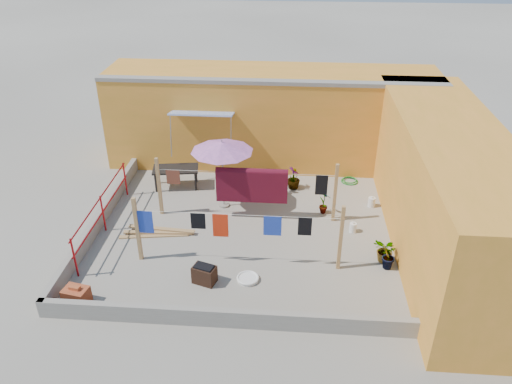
# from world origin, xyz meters

# --- Properties ---
(ground) EXTENTS (80.00, 80.00, 0.00)m
(ground) POSITION_xyz_m (0.00, 0.00, 0.00)
(ground) COLOR #9E998E
(ground) RESTS_ON ground
(wall_back) EXTENTS (11.00, 3.27, 3.21)m
(wall_back) POSITION_xyz_m (0.50, 4.69, 1.61)
(wall_back) COLOR orange
(wall_back) RESTS_ON ground
(wall_right) EXTENTS (2.40, 9.00, 3.20)m
(wall_right) POSITION_xyz_m (5.20, 0.00, 1.60)
(wall_right) COLOR orange
(wall_right) RESTS_ON ground
(parapet_front) EXTENTS (8.30, 0.16, 0.44)m
(parapet_front) POSITION_xyz_m (0.00, -3.58, 0.22)
(parapet_front) COLOR gray
(parapet_front) RESTS_ON ground
(parapet_left) EXTENTS (0.16, 7.30, 0.44)m
(parapet_left) POSITION_xyz_m (-4.08, 0.00, 0.22)
(parapet_left) COLOR gray
(parapet_left) RESTS_ON ground
(red_railing) EXTENTS (0.05, 4.20, 1.10)m
(red_railing) POSITION_xyz_m (-3.85, -0.20, 0.72)
(red_railing) COLOR #A41016
(red_railing) RESTS_ON ground
(clothesline_rig) EXTENTS (5.09, 2.35, 1.80)m
(clothesline_rig) POSITION_xyz_m (0.12, 0.58, 1.02)
(clothesline_rig) COLOR tan
(clothesline_rig) RESTS_ON ground
(patio_umbrella) EXTENTS (1.83, 1.83, 2.16)m
(patio_umbrella) POSITION_xyz_m (-0.73, 1.37, 1.94)
(patio_umbrella) COLOR gray
(patio_umbrella) RESTS_ON ground
(outdoor_table) EXTENTS (1.52, 0.92, 0.67)m
(outdoor_table) POSITION_xyz_m (-2.41, 2.43, 0.60)
(outdoor_table) COLOR black
(outdoor_table) RESTS_ON ground
(brick_stack) EXTENTS (0.61, 0.49, 0.48)m
(brick_stack) POSITION_xyz_m (-3.50, -3.12, 0.20)
(brick_stack) COLOR #B44B29
(brick_stack) RESTS_ON ground
(lumber_pile) EXTENTS (2.04, 0.58, 0.12)m
(lumber_pile) POSITION_xyz_m (-2.35, -0.28, 0.06)
(lumber_pile) COLOR tan
(lumber_pile) RESTS_ON ground
(brazier) EXTENTS (0.62, 0.51, 0.48)m
(brazier) POSITION_xyz_m (-0.73, -2.18, 0.23)
(brazier) COLOR #311B13
(brazier) RESTS_ON ground
(white_basin) EXTENTS (0.55, 0.55, 0.10)m
(white_basin) POSITION_xyz_m (0.30, -2.04, 0.05)
(white_basin) COLOR silver
(white_basin) RESTS_ON ground
(water_jug_a) EXTENTS (0.20, 0.20, 0.31)m
(water_jug_a) POSITION_xyz_m (3.01, 0.25, 0.14)
(water_jug_a) COLOR silver
(water_jug_a) RESTS_ON ground
(water_jug_b) EXTENTS (0.21, 0.21, 0.34)m
(water_jug_b) POSITION_xyz_m (3.70, 1.67, 0.15)
(water_jug_b) COLOR silver
(water_jug_b) RESTS_ON ground
(green_hose) EXTENTS (0.55, 0.55, 0.08)m
(green_hose) POSITION_xyz_m (3.19, 3.20, 0.04)
(green_hose) COLOR #1A7522
(green_hose) RESTS_ON ground
(plant_back_a) EXTENTS (0.80, 0.75, 0.73)m
(plant_back_a) POSITION_xyz_m (0.67, 2.35, 0.37)
(plant_back_a) COLOR #1A5D1C
(plant_back_a) RESTS_ON ground
(plant_back_b) EXTENTS (0.46, 0.46, 0.74)m
(plant_back_b) POSITION_xyz_m (1.34, 2.62, 0.37)
(plant_back_b) COLOR #1A5D1C
(plant_back_b) RESTS_ON ground
(plant_right_a) EXTENTS (0.48, 0.48, 0.77)m
(plant_right_a) POSITION_xyz_m (2.24, 1.18, 0.39)
(plant_right_a) COLOR #1A5D1C
(plant_right_a) RESTS_ON ground
(plant_right_b) EXTENTS (0.46, 0.49, 0.70)m
(plant_right_b) POSITION_xyz_m (3.70, -1.34, 0.35)
(plant_right_b) COLOR #1A5D1C
(plant_right_b) RESTS_ON ground
(plant_right_c) EXTENTS (0.75, 0.78, 0.66)m
(plant_right_c) POSITION_xyz_m (3.70, -1.04, 0.33)
(plant_right_c) COLOR #1A5D1C
(plant_right_c) RESTS_ON ground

